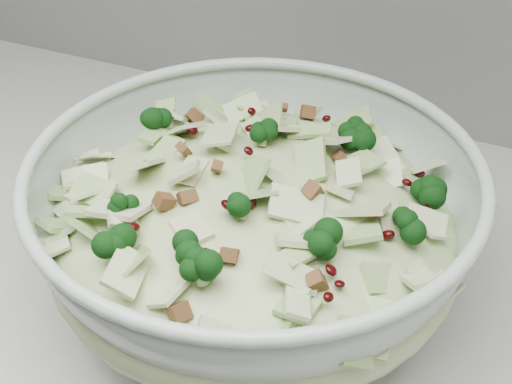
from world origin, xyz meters
The scene contains 3 objects.
counter centered at (0.00, 1.70, 0.45)m, with size 3.60×0.60×0.90m, color beige.
mixing_bowl centered at (0.49, 1.61, 0.98)m, with size 0.39×0.39×0.16m.
salad centered at (0.49, 1.61, 1.01)m, with size 0.37×0.37×0.16m.
Camera 1 is at (0.68, 1.16, 1.39)m, focal length 50.00 mm.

